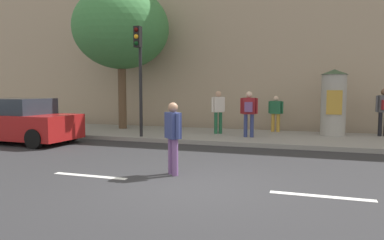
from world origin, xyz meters
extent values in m
plane|color=#2B2B2D|center=(0.00, 0.00, 0.00)|extent=(80.00, 80.00, 0.00)
cube|color=gray|center=(0.00, 7.00, 0.07)|extent=(36.00, 4.00, 0.15)
cube|color=silver|center=(-2.40, 0.00, 0.00)|extent=(1.80, 0.16, 0.01)
cube|color=silver|center=(2.40, 0.00, 0.00)|extent=(1.80, 0.16, 0.01)
cube|color=tan|center=(0.00, 12.00, 4.91)|extent=(36.00, 5.00, 9.82)
cylinder|color=black|center=(-3.79, 5.35, 1.79)|extent=(0.12, 0.12, 3.27)
cube|color=black|center=(-3.79, 5.17, 3.80)|extent=(0.24, 0.24, 0.75)
sphere|color=#390605|center=(-3.79, 5.04, 4.03)|extent=(0.16, 0.16, 0.16)
sphere|color=#F2A519|center=(-3.79, 5.04, 3.79)|extent=(0.16, 0.16, 0.16)
sphere|color=#07330F|center=(-3.79, 5.04, 3.55)|extent=(0.16, 0.16, 0.16)
cylinder|color=#9E9B93|center=(3.03, 7.99, 1.31)|extent=(0.91, 0.91, 2.32)
cone|color=#334C33|center=(3.03, 7.99, 2.57)|extent=(1.01, 1.01, 0.20)
cube|color=#B78C33|center=(3.03, 7.53, 1.42)|extent=(0.55, 0.02, 0.90)
cylinder|color=brown|center=(-5.84, 7.61, 1.48)|extent=(0.36, 0.36, 2.66)
ellipsoid|color=#3D7F42|center=(-5.84, 7.61, 4.61)|extent=(4.22, 4.22, 3.59)
cylinder|color=#724C84|center=(-0.78, 0.77, 0.41)|extent=(0.14, 0.14, 0.82)
cylinder|color=#724C84|center=(-0.63, 0.63, 0.41)|extent=(0.14, 0.14, 0.82)
cube|color=navy|center=(-0.71, 0.70, 1.11)|extent=(0.45, 0.44, 0.58)
cylinder|color=navy|center=(-0.88, 0.86, 1.11)|extent=(0.09, 0.09, 0.55)
cylinder|color=navy|center=(-0.53, 0.54, 1.11)|extent=(0.09, 0.09, 0.55)
sphere|color=#8C664C|center=(-0.71, 0.70, 1.51)|extent=(0.22, 0.22, 0.22)
cylinder|color=#1E5938|center=(-1.35, 7.03, 0.58)|extent=(0.14, 0.14, 0.86)
cylinder|color=#1E5938|center=(-1.20, 7.15, 0.58)|extent=(0.14, 0.14, 0.86)
cube|color=silver|center=(-1.27, 7.09, 1.31)|extent=(0.46, 0.44, 0.61)
cylinder|color=silver|center=(-1.46, 6.93, 1.31)|extent=(0.09, 0.09, 0.58)
cylinder|color=silver|center=(-1.08, 7.25, 1.31)|extent=(0.09, 0.09, 0.58)
sphere|color=tan|center=(-1.27, 7.09, 1.73)|extent=(0.23, 0.23, 0.23)
cylinder|color=navy|center=(0.17, 6.44, 0.58)|extent=(0.14, 0.14, 0.85)
cylinder|color=navy|center=(-0.06, 6.42, 0.58)|extent=(0.14, 0.14, 0.85)
cube|color=maroon|center=(0.05, 6.43, 1.30)|extent=(0.48, 0.27, 0.60)
cylinder|color=maroon|center=(0.33, 6.45, 1.30)|extent=(0.09, 0.09, 0.57)
cylinder|color=maroon|center=(-0.22, 6.41, 1.30)|extent=(0.09, 0.09, 0.57)
sphere|color=beige|center=(0.05, 6.43, 1.72)|extent=(0.23, 0.23, 0.23)
cube|color=#724C84|center=(0.06, 6.25, 1.27)|extent=(0.29, 0.18, 0.36)
cylinder|color=#B78C33|center=(0.94, 8.45, 0.52)|extent=(0.14, 0.14, 0.75)
cylinder|color=#B78C33|center=(0.73, 8.48, 0.52)|extent=(0.14, 0.14, 0.75)
cube|color=#1E5938|center=(0.84, 8.46, 1.16)|extent=(0.47, 0.30, 0.53)
cylinder|color=#1E5938|center=(1.10, 8.42, 1.16)|extent=(0.09, 0.09, 0.50)
cylinder|color=#1E5938|center=(0.58, 8.50, 1.16)|extent=(0.09, 0.09, 0.50)
sphere|color=beige|center=(0.84, 8.46, 1.53)|extent=(0.20, 0.20, 0.20)
cylinder|color=black|center=(4.70, 8.26, 0.60)|extent=(0.14, 0.14, 0.90)
cube|color=#4C4C51|center=(4.80, 8.28, 1.37)|extent=(0.44, 0.32, 0.64)
cylinder|color=#4C4C51|center=(4.56, 8.23, 1.37)|extent=(0.09, 0.09, 0.60)
sphere|color=brown|center=(4.80, 8.28, 1.81)|extent=(0.24, 0.24, 0.24)
cube|color=maroon|center=(-7.62, 3.51, 0.60)|extent=(4.15, 2.00, 0.85)
cube|color=#262D38|center=(-7.82, 3.51, 1.31)|extent=(2.35, 1.75, 0.56)
cylinder|color=black|center=(-9.01, 4.43, 0.32)|extent=(0.65, 0.24, 0.64)
cylinder|color=black|center=(-6.22, 2.58, 0.32)|extent=(0.65, 0.24, 0.64)
cylinder|color=black|center=(-6.16, 4.32, 0.32)|extent=(0.65, 0.24, 0.64)
camera|label=1|loc=(2.15, -6.62, 1.90)|focal=33.37mm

